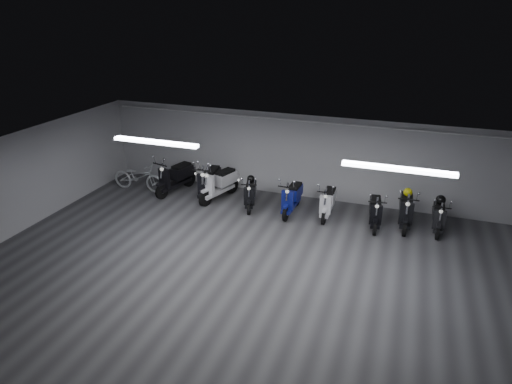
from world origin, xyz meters
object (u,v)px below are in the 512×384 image
(helmet_0, at_px, (251,179))
(helmet_1, at_px, (408,192))
(scooter_0, at_px, (175,172))
(scooter_6, at_px, (328,197))
(scooter_2, at_px, (219,178))
(scooter_3, at_px, (250,189))
(bicycle, at_px, (138,174))
(scooter_1, at_px, (209,177))
(scooter_9, at_px, (439,212))
(scooter_7, at_px, (376,207))
(scooter_8, at_px, (407,205))
(helmet_2, at_px, (441,200))
(scooter_4, at_px, (292,193))

(helmet_0, height_order, helmet_1, helmet_1)
(scooter_0, xyz_separation_m, scooter_6, (5.30, -0.11, -0.12))
(scooter_0, distance_m, scooter_2, 1.65)
(scooter_3, bearing_deg, scooter_0, 159.46)
(bicycle, distance_m, helmet_0, 4.10)
(scooter_1, bearing_deg, bicycle, -179.78)
(scooter_9, bearing_deg, scooter_7, -169.92)
(scooter_8, bearing_deg, helmet_2, 12.76)
(scooter_3, relative_size, helmet_2, 5.84)
(scooter_9, bearing_deg, bicycle, -178.11)
(scooter_8, relative_size, helmet_2, 6.61)
(scooter_1, height_order, bicycle, scooter_1)
(scooter_9, height_order, helmet_2, scooter_9)
(scooter_7, relative_size, bicycle, 0.87)
(scooter_1, distance_m, scooter_9, 7.17)
(scooter_1, xyz_separation_m, scooter_4, (2.92, -0.24, -0.07))
(scooter_0, relative_size, scooter_6, 1.19)
(scooter_2, xyz_separation_m, scooter_8, (5.90, 0.02, -0.06))
(scooter_6, bearing_deg, scooter_4, -174.11)
(scooter_1, distance_m, scooter_8, 6.28)
(scooter_6, relative_size, bicycle, 0.88)
(scooter_0, relative_size, scooter_9, 1.25)
(scooter_4, relative_size, scooter_8, 0.97)
(scooter_2, bearing_deg, bicycle, -158.43)
(scooter_3, relative_size, scooter_8, 0.88)
(scooter_7, xyz_separation_m, bicycle, (-8.02, 0.03, -0.00))
(scooter_7, bearing_deg, scooter_1, 170.02)
(scooter_0, bearing_deg, scooter_9, 14.65)
(helmet_1, bearing_deg, scooter_7, -146.80)
(scooter_4, distance_m, scooter_6, 1.11)
(helmet_1, bearing_deg, helmet_0, -176.54)
(scooter_7, height_order, bicycle, scooter_7)
(scooter_0, distance_m, scooter_7, 6.73)
(scooter_0, distance_m, scooter_9, 8.45)
(bicycle, bearing_deg, scooter_4, -90.22)
(scooter_2, bearing_deg, scooter_7, 14.13)
(helmet_2, bearing_deg, scooter_9, -90.32)
(scooter_0, height_order, bicycle, scooter_0)
(scooter_2, bearing_deg, scooter_1, -169.10)
(scooter_6, xyz_separation_m, helmet_2, (3.15, 0.33, 0.25))
(bicycle, bearing_deg, scooter_3, -90.58)
(scooter_2, relative_size, scooter_8, 1.08)
(scooter_1, xyz_separation_m, helmet_0, (1.50, -0.05, 0.14))
(scooter_1, bearing_deg, scooter_7, -8.99)
(scooter_6, bearing_deg, scooter_2, 178.42)
(scooter_3, bearing_deg, scooter_8, -12.22)
(scooter_1, distance_m, helmet_2, 7.18)
(scooter_6, distance_m, helmet_1, 2.30)
(scooter_8, relative_size, bicycle, 0.97)
(scooter_1, bearing_deg, scooter_9, -5.84)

